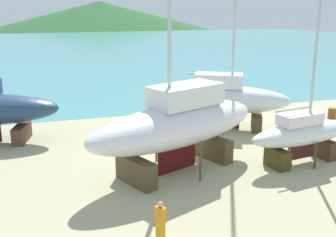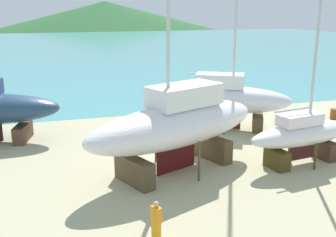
{
  "view_description": "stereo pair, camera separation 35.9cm",
  "coord_description": "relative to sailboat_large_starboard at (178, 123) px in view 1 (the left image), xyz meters",
  "views": [
    {
      "loc": [
        -7.17,
        -23.66,
        8.5
      ],
      "look_at": [
        -0.08,
        -0.84,
        1.93
      ],
      "focal_mm": 43.75,
      "sensor_mm": 36.0,
      "label": 1
    },
    {
      "loc": [
        -6.82,
        -23.76,
        8.5
      ],
      "look_at": [
        -0.08,
        -0.84,
        1.93
      ],
      "focal_mm": 43.75,
      "sensor_mm": 36.0,
      "label": 2
    }
  ],
  "objects": [
    {
      "name": "timber_long_aft",
      "position": [
        -2.11,
        5.76,
        -2.52
      ],
      "size": [
        2.19,
        1.91,
        0.17
      ],
      "primitive_type": "cube",
      "rotation": [
        0.0,
        0.0,
        2.43
      ],
      "color": "brown",
      "rests_on": "ground"
    },
    {
      "name": "ground_plane",
      "position": [
        0.6,
        -0.65,
        -2.61
      ],
      "size": [
        50.25,
        50.25,
        0.0
      ],
      "primitive_type": "plane",
      "color": "tan"
    },
    {
      "name": "sailboat_small_center",
      "position": [
        6.96,
        -1.02,
        -0.9
      ],
      "size": [
        7.16,
        2.91,
        10.37
      ],
      "rotation": [
        0.0,
        0.0,
        0.16
      ],
      "color": "#493223",
      "rests_on": "ground"
    },
    {
      "name": "sailboat_large_starboard",
      "position": [
        0.0,
        0.0,
        0.0
      ],
      "size": [
        11.19,
        7.17,
        19.31
      ],
      "rotation": [
        0.0,
        0.0,
        3.54
      ],
      "color": "brown",
      "rests_on": "ground"
    },
    {
      "name": "headland_hill",
      "position": [
        20.51,
        172.86,
        -2.61
      ],
      "size": [
        172.52,
        172.52,
        21.44
      ],
      "primitive_type": "cone",
      "color": "#24562A",
      "rests_on": "ground"
    },
    {
      "name": "sea_water",
      "position": [
        0.6,
        67.99,
        -2.61
      ],
      "size": [
        173.17,
        112.16,
        0.01
      ],
      "primitive_type": "cube",
      "color": "teal",
      "rests_on": "ground"
    },
    {
      "name": "barrel_tar_black",
      "position": [
        14.88,
        6.34,
        -2.2
      ],
      "size": [
        0.67,
        0.67,
        0.82
      ],
      "primitive_type": "cylinder",
      "rotation": [
        0.0,
        0.0,
        0.09
      ],
      "color": "brown",
      "rests_on": "ground"
    },
    {
      "name": "worker",
      "position": [
        -2.81,
        -6.37,
        -1.77
      ],
      "size": [
        0.4,
        0.5,
        1.63
      ],
      "rotation": [
        0.0,
        0.0,
        3.55
      ],
      "color": "orange",
      "rests_on": "ground"
    },
    {
      "name": "sailboat_far_slipway",
      "position": [
        5.67,
        6.5,
        -0.41
      ],
      "size": [
        9.33,
        6.51,
        16.44
      ],
      "rotation": [
        0.0,
        0.0,
        -0.47
      ],
      "color": "brown",
      "rests_on": "ground"
    }
  ]
}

